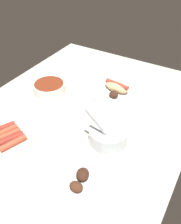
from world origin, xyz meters
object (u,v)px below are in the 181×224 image
Objects in this scene: plate_grilled_meat at (76,186)px; plate_sausages at (8,137)px; plate_hotdog_assembled at (117,90)px; bowl_coleslaw at (108,135)px; bowl_chili at (49,87)px.

plate_grilled_meat reaches higher than plate_sausages.
bowl_coleslaw is (30.71, 11.40, 1.61)cm from plate_hotdog_assembled.
plate_sausages is at bearing -23.56° from plate_hotdog_assembled.
plate_sausages is 1.32× the size of bowl_chili.
bowl_chili is 42.54cm from bowl_coleslaw.
bowl_coleslaw is (15.35, 39.66, 0.83)cm from bowl_chili.
bowl_chili is at bearing -61.47° from plate_hotdog_assembled.
bowl_chili is 1.02× the size of bowl_coleslaw.
bowl_chili is (-33.93, -6.76, 1.28)cm from plate_sausages.
plate_hotdog_assembled is 55.22cm from plate_grilled_meat.
plate_grilled_meat is 23.28cm from bowl_coleslaw.
plate_grilled_meat is 55.83cm from bowl_chili.
plate_grilled_meat is 1.35× the size of bowl_chili.
plate_sausages is at bearing -60.55° from bowl_coleslaw.
plate_grilled_meat is 33.96cm from plate_sausages.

